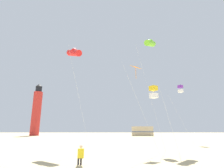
{
  "coord_description": "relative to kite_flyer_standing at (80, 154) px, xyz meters",
  "views": [
    {
      "loc": [
        0.23,
        -6.27,
        2.06
      ],
      "look_at": [
        0.31,
        9.92,
        6.16
      ],
      "focal_mm": 28.5,
      "sensor_mm": 36.0,
      "label": 1
    }
  ],
  "objects": [
    {
      "name": "kite_tube_lime",
      "position": [
        6.51,
        8.69,
        11.62
      ],
      "size": [
        2.88,
        3.16,
        12.94
      ],
      "color": "silver",
      "rests_on": "ground"
    },
    {
      "name": "kite_box_violet",
      "position": [
        12.55,
        15.94,
        7.51
      ],
      "size": [
        2.89,
        2.89,
        8.71
      ],
      "color": "silver",
      "rests_on": "ground"
    },
    {
      "name": "kite_box_gold",
      "position": [
        5.75,
        5.2,
        4.81
      ],
      "size": [
        2.35,
        2.35,
        6.0
      ],
      "color": "silver",
      "rests_on": "ground"
    },
    {
      "name": "kite_flyer_standing",
      "position": [
        0.0,
        0.0,
        0.0
      ],
      "size": [
        0.44,
        0.56,
        1.16
      ],
      "rotation": [
        0.0,
        0.0,
        3.45
      ],
      "color": "yellow",
      "rests_on": "ground"
    },
    {
      "name": "kite_diamond_orange",
      "position": [
        4.26,
        5.9,
        7.23
      ],
      "size": [
        3.07,
        2.16,
        8.37
      ],
      "color": "silver",
      "rests_on": "ground"
    },
    {
      "name": "lighthouse_distant",
      "position": [
        -22.67,
        46.89,
        7.22
      ],
      "size": [
        2.8,
        2.8,
        16.8
      ],
      "color": "red",
      "rests_on": "ground"
    },
    {
      "name": "rv_van_tan",
      "position": [
        11.11,
        45.07,
        0.78
      ],
      "size": [
        6.58,
        2.75,
        2.8
      ],
      "rotation": [
        0.0,
        0.0,
        -0.06
      ],
      "color": "#C6B28C",
      "rests_on": "ground"
    },
    {
      "name": "kite_tube_scarlet",
      "position": [
        -2.34,
        7.05,
        9.63
      ],
      "size": [
        3.15,
        3.25,
        10.95
      ],
      "color": "silver",
      "rests_on": "ground"
    }
  ]
}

